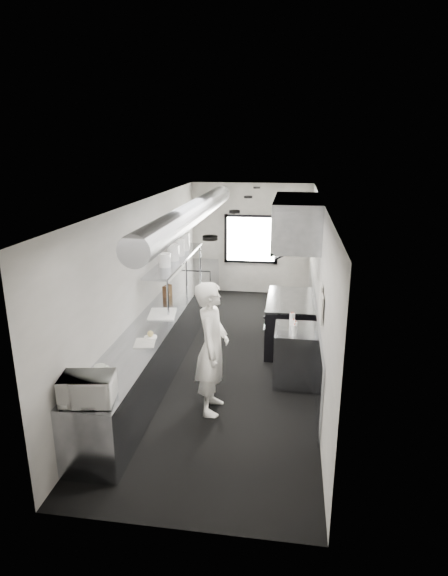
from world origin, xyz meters
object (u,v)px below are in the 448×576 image
(knife_block, at_px, (167,291))
(squeeze_bottle_a, at_px, (294,330))
(prep_counter, at_px, (159,342))
(bottle_station, at_px, (294,355))
(far_work_table, at_px, (201,282))
(plate_stack_b, at_px, (173,253))
(plate_stack_a, at_px, (165,260))
(cutting_board, at_px, (162,314))
(squeeze_bottle_b, at_px, (295,327))
(microwave, at_px, (88,389))
(squeeze_bottle_c, at_px, (293,325))
(line_cook, at_px, (212,348))
(deli_tub_b, at_px, (104,370))
(exhaust_hood, at_px, (297,221))
(small_plate, at_px, (151,337))
(range, at_px, (289,322))
(deli_tub_a, at_px, (100,369))
(plate_stack_c, at_px, (179,247))
(squeeze_bottle_e, at_px, (293,318))
(plate_stack_d, at_px, (184,242))
(pass_shelf, at_px, (176,260))
(squeeze_bottle_d, at_px, (292,319))

(knife_block, xyz_separation_m, squeeze_bottle_a, (2.42, -1.59, -0.02))
(prep_counter, bearing_deg, knife_block, 97.09)
(bottle_station, height_order, far_work_table, same)
(plate_stack_b, bearing_deg, plate_stack_a, -92.48)
(cutting_board, relative_size, squeeze_bottle_b, 3.40)
(microwave, distance_m, squeeze_bottle_c, 3.39)
(line_cook, relative_size, deli_tub_b, 14.86)
(plate_stack_a, xyz_separation_m, plate_stack_b, (0.02, 0.52, 0.02))
(far_work_table, bearing_deg, microwave, -90.15)
(line_cook, relative_size, knife_block, 8.80)
(exhaust_hood, relative_size, line_cook, 1.14)
(small_plate, bearing_deg, range, 45.08)
(deli_tub_a, bearing_deg, squeeze_bottle_c, 37.18)
(deli_tub_a, xyz_separation_m, cutting_board, (0.19, 2.21, -0.04))
(cutting_board, distance_m, plate_stack_c, 1.79)
(knife_block, height_order, squeeze_bottle_e, knife_block)
(deli_tub_a, relative_size, knife_block, 0.68)
(prep_counter, xyz_separation_m, plate_stack_b, (-0.05, 1.32, 1.27))
(plate_stack_a, xyz_separation_m, plate_stack_d, (0.02, 1.42, 0.06))
(line_cook, relative_size, small_plate, 9.92)
(deli_tub_a, height_order, plate_stack_b, plate_stack_b)
(pass_shelf, xyz_separation_m, small_plate, (0.17, -2.36, -0.63))
(pass_shelf, bearing_deg, line_cook, -66.74)
(line_cook, relative_size, squeeze_bottle_d, 9.71)
(knife_block, distance_m, squeeze_bottle_b, 2.84)
(far_work_table, xyz_separation_m, plate_stack_a, (-0.07, -2.90, 1.24))
(deli_tub_b, height_order, squeeze_bottle_b, squeeze_bottle_b)
(range, relative_size, deli_tub_a, 10.68)
(squeeze_bottle_c, bearing_deg, plate_stack_b, 146.06)
(small_plate, distance_m, squeeze_bottle_e, 2.32)
(pass_shelf, distance_m, squeeze_bottle_d, 2.79)
(far_work_table, relative_size, deli_tub_a, 8.01)
(cutting_board, bearing_deg, plate_stack_d, 92.41)
(pass_shelf, xyz_separation_m, line_cook, (1.18, -2.75, -0.57))
(prep_counter, height_order, far_work_table, same)
(small_plate, relative_size, squeeze_bottle_e, 1.19)
(cutting_board, bearing_deg, pass_shelf, 93.10)
(exhaust_hood, relative_size, plate_stack_c, 6.48)
(squeeze_bottle_d, bearing_deg, plate_stack_d, 135.33)
(cutting_board, xyz_separation_m, squeeze_bottle_b, (2.26, -0.49, 0.08))
(microwave, xyz_separation_m, squeeze_bottle_d, (2.25, 2.71, -0.06))
(prep_counter, height_order, knife_block, knife_block)
(far_work_table, height_order, plate_stack_c, plate_stack_c)
(squeeze_bottle_a, bearing_deg, cutting_board, 164.86)
(exhaust_hood, relative_size, microwave, 4.04)
(microwave, bearing_deg, exhaust_hood, 50.89)
(far_work_table, relative_size, microwave, 2.21)
(line_cook, bearing_deg, prep_counter, 42.07)
(prep_counter, height_order, plate_stack_d, plate_stack_d)
(far_work_table, relative_size, knife_block, 5.48)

